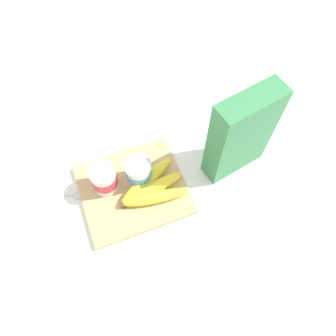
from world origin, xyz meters
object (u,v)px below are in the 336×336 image
yogurt_cup_front (104,179)px  banana_bunch (151,188)px  yogurt_cup_back (139,172)px  cereal_box (241,135)px  cutting_board (133,189)px  spoon (69,195)px

yogurt_cup_front → banana_bunch: (0.11, -0.06, -0.03)m
yogurt_cup_back → banana_bunch: (0.02, -0.05, -0.03)m
cereal_box → yogurt_cup_front: (-0.37, 0.05, -0.08)m
yogurt_cup_front → yogurt_cup_back: 0.09m
yogurt_cup_front → cereal_box: bearing=-7.8°
cutting_board → spoon: bearing=164.0°
yogurt_cup_front → cutting_board: bearing=-26.8°
spoon → cereal_box: bearing=-8.0°
cereal_box → spoon: size_ratio=2.20×
yogurt_cup_front → spoon: size_ratio=0.68×
yogurt_cup_front → yogurt_cup_back: bearing=-9.1°
cereal_box → cutting_board: bearing=166.1°
yogurt_cup_front → spoon: 0.12m
cereal_box → banana_bunch: size_ratio=1.50×
cereal_box → banana_bunch: 0.28m
yogurt_cup_front → banana_bunch: yogurt_cup_front is taller
yogurt_cup_front → yogurt_cup_back: (0.09, -0.02, -0.00)m
banana_bunch → spoon: bearing=160.8°
cutting_board → banana_bunch: 0.06m
cutting_board → cereal_box: 0.33m
cereal_box → yogurt_cup_back: bearing=161.9°
cutting_board → spoon: cutting_board is taller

